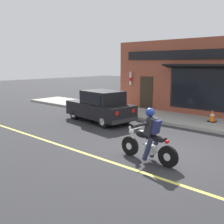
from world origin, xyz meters
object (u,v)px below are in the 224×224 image
object	(u,v)px
traffic_cone	(212,116)
fire_hydrant	(111,102)
motorcycle_with_rider	(149,139)
car_hatchback	(100,107)

from	to	relation	value
traffic_cone	fire_hydrant	distance (m)	5.96
motorcycle_with_rider	fire_hydrant	distance (m)	8.33
car_hatchback	traffic_cone	world-z (taller)	car_hatchback
motorcycle_with_rider	traffic_cone	bearing A→B (deg)	3.81
car_hatchback	motorcycle_with_rider	bearing A→B (deg)	-121.27
motorcycle_with_rider	car_hatchback	size ratio (longest dim) A/B	0.51
traffic_cone	fire_hydrant	bearing A→B (deg)	95.62
traffic_cone	fire_hydrant	xyz separation A→B (m)	(-0.58, 5.93, 0.14)
fire_hydrant	traffic_cone	bearing A→B (deg)	-84.38
traffic_cone	motorcycle_with_rider	bearing A→B (deg)	-176.19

